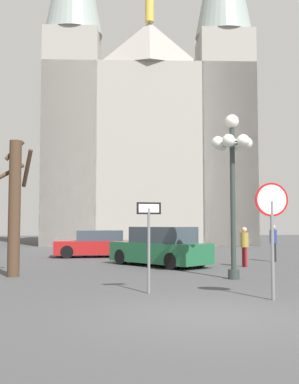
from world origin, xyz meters
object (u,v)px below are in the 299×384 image
at_px(stop_sign, 272,217).
at_px(pedestrian_walking, 273,239).
at_px(cathedral, 148,135).
at_px(pedestrian_standing, 244,243).
at_px(street_lamp, 232,160).
at_px(one_way_arrow_sign, 149,234).
at_px(bare_tree, 15,204).
at_px(parked_car_near_green, 160,248).
at_px(parked_car_far_red, 96,244).

distance_m(stop_sign, pedestrian_walking, 10.95).
relative_size(cathedral, pedestrian_standing, 19.44).
bearing_deg(cathedral, street_lamp, -90.23).
relative_size(stop_sign, pedestrian_standing, 1.68).
bearing_deg(cathedral, one_way_arrow_sign, -96.13).
xyz_separation_m(bare_tree, pedestrian_walking, (10.69, 4.78, -1.35)).
distance_m(bare_tree, parked_car_near_green, 6.40).
distance_m(bare_tree, pedestrian_standing, 9.04).
bearing_deg(one_way_arrow_sign, cathedral, 83.87).
bearing_deg(one_way_arrow_sign, pedestrian_walking, 52.93).
bearing_deg(stop_sign, parked_car_far_red, 106.02).
bearing_deg(parked_car_near_green, cathedral, 85.18).
relative_size(one_way_arrow_sign, pedestrian_standing, 1.43).
xyz_separation_m(cathedral, pedestrian_standing, (1.53, -21.85, -8.64)).
distance_m(stop_sign, parked_car_far_red, 14.67).
height_order(one_way_arrow_sign, pedestrian_standing, one_way_arrow_sign).
xyz_separation_m(bare_tree, pedestrian_standing, (8.58, 2.47, -1.41)).
height_order(pedestrian_walking, pedestrian_standing, pedestrian_walking).
height_order(cathedral, one_way_arrow_sign, cathedral).
xyz_separation_m(bare_tree, parked_car_near_green, (5.27, 3.25, -1.62)).
bearing_deg(parked_car_far_red, cathedral, 74.28).
bearing_deg(parked_car_near_green, stop_sign, -80.72).
height_order(stop_sign, one_way_arrow_sign, stop_sign).
relative_size(cathedral, pedestrian_walking, 18.39).
distance_m(one_way_arrow_sign, pedestrian_walking, 11.10).
xyz_separation_m(one_way_arrow_sign, parked_car_near_green, (1.27, 7.32, -0.72)).
bearing_deg(pedestrian_walking, pedestrian_standing, -132.40).
bearing_deg(pedestrian_standing, parked_car_far_red, 133.71).
distance_m(one_way_arrow_sign, parked_car_near_green, 7.47).
height_order(street_lamp, pedestrian_walking, street_lamp).
height_order(street_lamp, parked_car_far_red, street_lamp).
relative_size(street_lamp, parked_car_far_red, 1.22).
xyz_separation_m(one_way_arrow_sign, pedestrian_walking, (6.69, 8.85, -0.45)).
relative_size(cathedral, street_lamp, 5.92).
relative_size(street_lamp, parked_car_near_green, 1.13).
xyz_separation_m(street_lamp, pedestrian_standing, (1.63, 3.92, -2.79)).
xyz_separation_m(parked_car_far_red, pedestrian_standing, (5.93, -6.21, 0.30)).
xyz_separation_m(stop_sign, street_lamp, (0.26, 3.92, 1.88)).
distance_m(stop_sign, parked_car_near_green, 8.81).
distance_m(street_lamp, pedestrian_standing, 5.09).
height_order(cathedral, street_lamp, cathedral).
bearing_deg(parked_car_far_red, pedestrian_walking, -25.89).
bearing_deg(pedestrian_standing, one_way_arrow_sign, -124.99).
bearing_deg(pedestrian_walking, parked_car_far_red, 154.11).
height_order(street_lamp, bare_tree, street_lamp).
xyz_separation_m(street_lamp, bare_tree, (-6.95, 1.45, -1.38)).
relative_size(bare_tree, pedestrian_standing, 2.87).
distance_m(parked_car_near_green, pedestrian_walking, 5.63).
xyz_separation_m(parked_car_near_green, parked_car_far_red, (-2.63, 5.43, -0.09)).
distance_m(parked_car_far_red, pedestrian_walking, 8.94).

